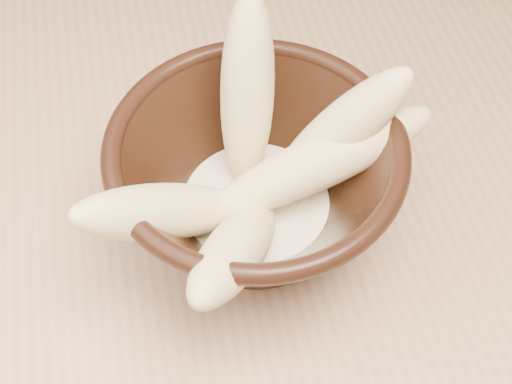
# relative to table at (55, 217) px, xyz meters

# --- Properties ---
(table) EXTENTS (1.20, 0.80, 0.75)m
(table) POSITION_rel_table_xyz_m (0.00, 0.00, 0.00)
(table) COLOR tan
(table) RESTS_ON ground
(bowl) EXTENTS (0.21, 0.21, 0.12)m
(bowl) POSITION_rel_table_xyz_m (0.18, -0.11, 0.15)
(bowl) COLOR black
(bowl) RESTS_ON table
(milk_puddle) EXTENTS (0.12, 0.12, 0.02)m
(milk_puddle) POSITION_rel_table_xyz_m (0.18, -0.11, 0.12)
(milk_puddle) COLOR #F1E9C2
(milk_puddle) RESTS_ON bowl
(banana_upright) EXTENTS (0.07, 0.10, 0.16)m
(banana_upright) POSITION_rel_table_xyz_m (0.18, -0.06, 0.19)
(banana_upright) COLOR #FADA93
(banana_upright) RESTS_ON bowl
(banana_left) EXTENTS (0.15, 0.09, 0.12)m
(banana_left) POSITION_rel_table_xyz_m (0.11, -0.13, 0.17)
(banana_left) COLOR #FADA93
(banana_left) RESTS_ON bowl
(banana_right) EXTENTS (0.12, 0.04, 0.13)m
(banana_right) POSITION_rel_table_xyz_m (0.24, -0.10, 0.18)
(banana_right) COLOR #FADA93
(banana_right) RESTS_ON bowl
(banana_across) EXTENTS (0.18, 0.06, 0.08)m
(banana_across) POSITION_rel_table_xyz_m (0.22, -0.11, 0.17)
(banana_across) COLOR #FADA93
(banana_across) RESTS_ON bowl
(banana_front) EXTENTS (0.11, 0.15, 0.11)m
(banana_front) POSITION_rel_table_xyz_m (0.15, -0.17, 0.16)
(banana_front) COLOR #FADA93
(banana_front) RESTS_ON bowl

